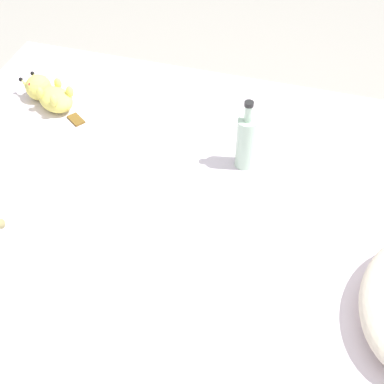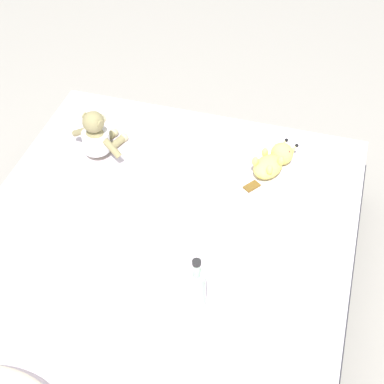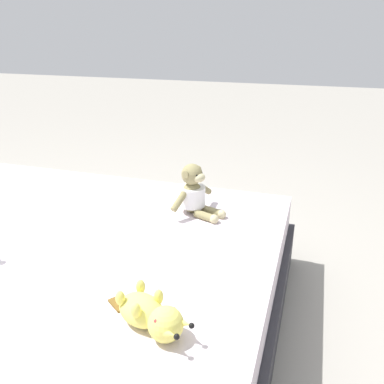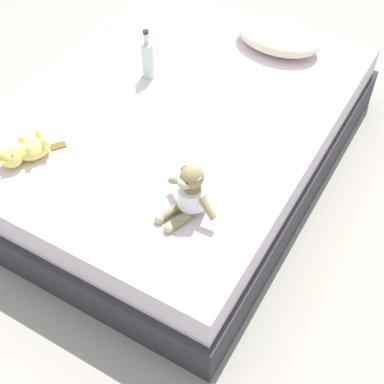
{
  "view_description": "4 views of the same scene",
  "coord_description": "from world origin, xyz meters",
  "px_view_note": "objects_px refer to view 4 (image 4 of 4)",
  "views": [
    {
      "loc": [
        1.26,
        0.37,
        1.75
      ],
      "look_at": [
        0.0,
        0.0,
        0.44
      ],
      "focal_mm": 54.87,
      "sensor_mm": 36.0,
      "label": 1
    },
    {
      "loc": [
        -0.55,
        1.29,
        2.17
      ],
      "look_at": [
        -0.09,
        -0.32,
        0.51
      ],
      "focal_mm": 56.07,
      "sensor_mm": 36.0,
      "label": 2
    },
    {
      "loc": [
        -1.19,
        -1.06,
        1.19
      ],
      "look_at": [
        0.42,
        -0.55,
        0.49
      ],
      "focal_mm": 37.7,
      "sensor_mm": 36.0,
      "label": 3
    },
    {
      "loc": [
        1.13,
        -1.77,
        2.05
      ],
      "look_at": [
        0.42,
        -0.55,
        0.49
      ],
      "focal_mm": 49.98,
      "sensor_mm": 36.0,
      "label": 4
    }
  ],
  "objects_px": {
    "glass_bottle": "(148,59)",
    "pillow": "(279,36)",
    "plush_monkey": "(190,194)",
    "bed": "(175,132)",
    "plush_yellow_creature": "(24,152)"
  },
  "relations": [
    {
      "from": "bed",
      "to": "plush_yellow_creature",
      "type": "xyz_separation_m",
      "value": [
        -0.36,
        -0.68,
        0.24
      ]
    },
    {
      "from": "bed",
      "to": "plush_monkey",
      "type": "distance_m",
      "value": 0.76
    },
    {
      "from": "glass_bottle",
      "to": "pillow",
      "type": "bearing_deg",
      "value": 51.69
    },
    {
      "from": "plush_monkey",
      "to": "plush_yellow_creature",
      "type": "bearing_deg",
      "value": -171.65
    },
    {
      "from": "pillow",
      "to": "glass_bottle",
      "type": "relative_size",
      "value": 1.94
    },
    {
      "from": "plush_monkey",
      "to": "glass_bottle",
      "type": "distance_m",
      "value": 0.94
    },
    {
      "from": "glass_bottle",
      "to": "plush_yellow_creature",
      "type": "bearing_deg",
      "value": -99.03
    },
    {
      "from": "bed",
      "to": "pillow",
      "type": "relative_size",
      "value": 3.93
    },
    {
      "from": "plush_monkey",
      "to": "plush_yellow_creature",
      "type": "xyz_separation_m",
      "value": [
        -0.77,
        -0.11,
        -0.05
      ]
    },
    {
      "from": "bed",
      "to": "glass_bottle",
      "type": "distance_m",
      "value": 0.39
    },
    {
      "from": "pillow",
      "to": "glass_bottle",
      "type": "height_order",
      "value": "glass_bottle"
    },
    {
      "from": "plush_monkey",
      "to": "bed",
      "type": "bearing_deg",
      "value": 126.71
    },
    {
      "from": "plush_monkey",
      "to": "glass_bottle",
      "type": "relative_size",
      "value": 1.06
    },
    {
      "from": "bed",
      "to": "glass_bottle",
      "type": "xyz_separation_m",
      "value": [
        -0.23,
        0.12,
        0.3
      ]
    },
    {
      "from": "plush_yellow_creature",
      "to": "bed",
      "type": "bearing_deg",
      "value": 62.32
    }
  ]
}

